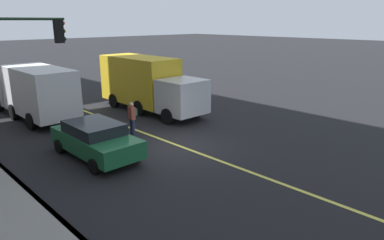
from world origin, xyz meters
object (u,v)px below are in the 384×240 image
Objects in this scene: truck_yellow at (148,83)px; pedestrian_with_backpack at (132,116)px; traffic_light_mast at (15,65)px; truck_white at (34,90)px; car_green at (96,139)px.

truck_yellow is 5.01m from pedestrian_with_backpack.
traffic_light_mast reaches higher than pedestrian_with_backpack.
pedestrian_with_backpack is at bearing -162.05° from truck_white.
traffic_light_mast is (0.90, 2.45, 3.20)m from car_green.
car_green is at bearing -110.25° from traffic_light_mast.
pedestrian_with_backpack is 6.04m from traffic_light_mast.
truck_yellow reaches higher than car_green.
car_green is at bearing 126.85° from truck_yellow.
truck_yellow is at bearing -66.33° from traffic_light_mast.
truck_white is 8.12m from traffic_light_mast.
car_green is 3.08m from pedestrian_with_backpack.
pedestrian_with_backpack is (-6.71, -2.17, -0.63)m from truck_white.
truck_yellow is (4.76, -6.36, 0.96)m from car_green.
truck_white is at bearing 60.27° from truck_yellow.
truck_yellow is 1.03× the size of truck_white.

